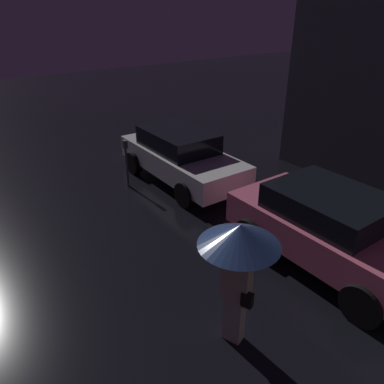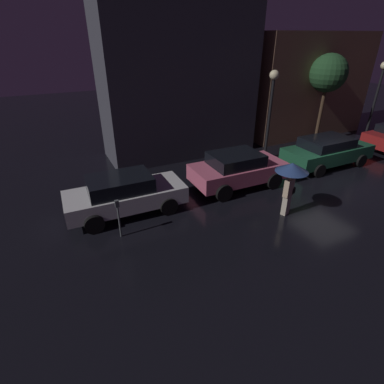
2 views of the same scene
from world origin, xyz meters
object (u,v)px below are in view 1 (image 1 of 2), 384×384
object	(u,v)px
parked_car_white	(181,155)
parking_meter	(126,159)
pedestrian_with_umbrella	(239,249)
parked_car_pink	(331,228)

from	to	relation	value
parked_car_white	parking_meter	size ratio (longest dim) A/B	3.18
parked_car_white	pedestrian_with_umbrella	xyz separation A→B (m)	(5.18, -2.69, 0.88)
parked_car_white	parked_car_pink	distance (m)	4.87
parked_car_pink	parking_meter	bearing A→B (deg)	-164.02
parking_meter	pedestrian_with_umbrella	bearing A→B (deg)	-12.54
pedestrian_with_umbrella	parking_meter	xyz separation A→B (m)	(-5.74, 1.28, -0.81)
parked_car_white	parking_meter	world-z (taller)	parked_car_white
parked_car_white	pedestrian_with_umbrella	distance (m)	5.90
parked_car_pink	parking_meter	xyz separation A→B (m)	(-5.43, -1.46, 0.03)
parked_car_pink	parking_meter	distance (m)	5.62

